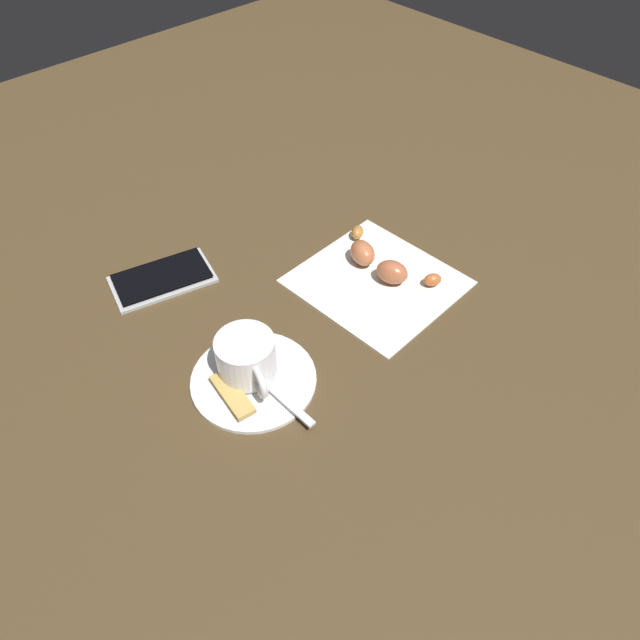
% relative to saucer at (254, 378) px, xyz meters
% --- Properties ---
extents(ground_plane, '(1.80, 1.80, 0.00)m').
position_rel_saucer_xyz_m(ground_plane, '(-0.10, -0.02, -0.00)').
color(ground_plane, '#49361F').
extents(saucer, '(0.14, 0.14, 0.01)m').
position_rel_saucer_xyz_m(saucer, '(0.00, 0.00, 0.00)').
color(saucer, white).
rests_on(saucer, ground).
extents(espresso_cup, '(0.07, 0.09, 0.05)m').
position_rel_saucer_xyz_m(espresso_cup, '(-0.00, -0.01, 0.03)').
color(espresso_cup, white).
rests_on(espresso_cup, saucer).
extents(teaspoon, '(0.02, 0.12, 0.01)m').
position_rel_saucer_xyz_m(teaspoon, '(-0.00, 0.01, 0.01)').
color(teaspoon, silver).
rests_on(teaspoon, saucer).
extents(sugar_packet, '(0.03, 0.07, 0.01)m').
position_rel_saucer_xyz_m(sugar_packet, '(0.03, 0.01, 0.01)').
color(sugar_packet, tan).
rests_on(sugar_packet, saucer).
extents(napkin, '(0.19, 0.20, 0.00)m').
position_rel_saucer_xyz_m(napkin, '(-0.22, -0.02, -0.00)').
color(napkin, white).
rests_on(napkin, ground).
extents(croissant, '(0.07, 0.16, 0.03)m').
position_rel_saucer_xyz_m(croissant, '(-0.24, -0.03, 0.01)').
color(croissant, '#B57533').
rests_on(croissant, napkin).
extents(cell_phone, '(0.15, 0.11, 0.01)m').
position_rel_saucer_xyz_m(cell_phone, '(-0.02, -0.21, -0.00)').
color(cell_phone, '#B3B6B8').
rests_on(cell_phone, ground).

